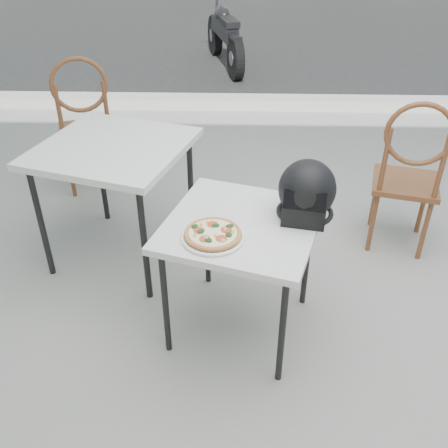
{
  "coord_description": "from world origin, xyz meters",
  "views": [
    {
      "loc": [
        -0.6,
        -2.5,
        2.02
      ],
      "look_at": [
        -0.66,
        -0.55,
        0.74
      ],
      "focal_mm": 40.0,
      "sensor_mm": 36.0,
      "label": 1
    }
  ],
  "objects_px": {
    "cafe_table_main": "(241,232)",
    "cafe_chair_main": "(410,170)",
    "cafe_table_side": "(114,156)",
    "helmet": "(307,193)",
    "motorcycle": "(224,36)",
    "pizza": "(213,233)",
    "cafe_chair_side": "(84,118)",
    "plate": "(213,237)"
  },
  "relations": [
    {
      "from": "cafe_table_main",
      "to": "cafe_table_side",
      "type": "bearing_deg",
      "value": 139.75
    },
    {
      "from": "plate",
      "to": "cafe_table_side",
      "type": "xyz_separation_m",
      "value": [
        -0.63,
        0.8,
        0.03
      ]
    },
    {
      "from": "cafe_chair_main",
      "to": "cafe_table_main",
      "type": "bearing_deg",
      "value": 51.16
    },
    {
      "from": "pizza",
      "to": "cafe_chair_side",
      "type": "distance_m",
      "value": 2.0
    },
    {
      "from": "cafe_chair_main",
      "to": "motorcycle",
      "type": "distance_m",
      "value": 4.52
    },
    {
      "from": "helmet",
      "to": "plate",
      "type": "bearing_deg",
      "value": -142.74
    },
    {
      "from": "plate",
      "to": "cafe_chair_side",
      "type": "relative_size",
      "value": 0.31
    },
    {
      "from": "helmet",
      "to": "motorcycle",
      "type": "height_order",
      "value": "helmet"
    },
    {
      "from": "plate",
      "to": "cafe_table_side",
      "type": "relative_size",
      "value": 0.33
    },
    {
      "from": "plate",
      "to": "pizza",
      "type": "height_order",
      "value": "pizza"
    },
    {
      "from": "helmet",
      "to": "cafe_chair_main",
      "type": "bearing_deg",
      "value": 55.0
    },
    {
      "from": "cafe_table_side",
      "to": "helmet",
      "type": "bearing_deg",
      "value": -28.19
    },
    {
      "from": "cafe_table_side",
      "to": "cafe_table_main",
      "type": "bearing_deg",
      "value": -40.25
    },
    {
      "from": "cafe_table_main",
      "to": "cafe_table_side",
      "type": "relative_size",
      "value": 0.87
    },
    {
      "from": "cafe_chair_main",
      "to": "cafe_table_side",
      "type": "xyz_separation_m",
      "value": [
        -1.82,
        -0.13,
        0.13
      ]
    },
    {
      "from": "helmet",
      "to": "cafe_table_side",
      "type": "relative_size",
      "value": 0.33
    },
    {
      "from": "plate",
      "to": "cafe_chair_main",
      "type": "relative_size",
      "value": 0.32
    },
    {
      "from": "cafe_chair_side",
      "to": "cafe_chair_main",
      "type": "bearing_deg",
      "value": 143.28
    },
    {
      "from": "cafe_table_main",
      "to": "cafe_chair_main",
      "type": "height_order",
      "value": "cafe_chair_main"
    },
    {
      "from": "motorcycle",
      "to": "helmet",
      "type": "bearing_deg",
      "value": -98.18
    },
    {
      "from": "pizza",
      "to": "motorcycle",
      "type": "bearing_deg",
      "value": 91.12
    },
    {
      "from": "cafe_chair_main",
      "to": "cafe_chair_side",
      "type": "xyz_separation_m",
      "value": [
        -2.25,
        0.76,
        0.02
      ]
    },
    {
      "from": "plate",
      "to": "cafe_chair_side",
      "type": "bearing_deg",
      "value": 122.29
    },
    {
      "from": "cafe_chair_main",
      "to": "cafe_table_side",
      "type": "distance_m",
      "value": 1.83
    },
    {
      "from": "pizza",
      "to": "cafe_chair_side",
      "type": "xyz_separation_m",
      "value": [
        -1.06,
        1.68,
        -0.11
      ]
    },
    {
      "from": "cafe_table_main",
      "to": "plate",
      "type": "bearing_deg",
      "value": -132.23
    },
    {
      "from": "cafe_chair_side",
      "to": "cafe_table_main",
      "type": "bearing_deg",
      "value": 109.95
    },
    {
      "from": "plate",
      "to": "motorcycle",
      "type": "xyz_separation_m",
      "value": [
        -0.1,
        5.25,
        -0.29
      ]
    },
    {
      "from": "pizza",
      "to": "motorcycle",
      "type": "height_order",
      "value": "motorcycle"
    },
    {
      "from": "cafe_table_main",
      "to": "cafe_chair_side",
      "type": "relative_size",
      "value": 0.83
    },
    {
      "from": "helmet",
      "to": "motorcycle",
      "type": "distance_m",
      "value": 5.08
    },
    {
      "from": "pizza",
      "to": "helmet",
      "type": "bearing_deg",
      "value": 25.95
    },
    {
      "from": "cafe_chair_side",
      "to": "motorcycle",
      "type": "bearing_deg",
      "value": -123.07
    },
    {
      "from": "helmet",
      "to": "cafe_chair_side",
      "type": "xyz_separation_m",
      "value": [
        -1.51,
        1.47,
        -0.21
      ]
    },
    {
      "from": "cafe_chair_main",
      "to": "helmet",
      "type": "bearing_deg",
      "value": 58.44
    },
    {
      "from": "helmet",
      "to": "cafe_chair_side",
      "type": "relative_size",
      "value": 0.31
    },
    {
      "from": "cafe_table_main",
      "to": "pizza",
      "type": "bearing_deg",
      "value": -132.27
    },
    {
      "from": "helmet",
      "to": "cafe_chair_main",
      "type": "xyz_separation_m",
      "value": [
        0.74,
        0.7,
        -0.22
      ]
    },
    {
      "from": "cafe_table_main",
      "to": "cafe_table_side",
      "type": "height_order",
      "value": "cafe_table_side"
    },
    {
      "from": "pizza",
      "to": "motorcycle",
      "type": "distance_m",
      "value": 5.26
    },
    {
      "from": "cafe_chair_side",
      "to": "motorcycle",
      "type": "distance_m",
      "value": 3.7
    },
    {
      "from": "cafe_chair_main",
      "to": "motorcycle",
      "type": "height_order",
      "value": "cafe_chair_main"
    }
  ]
}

